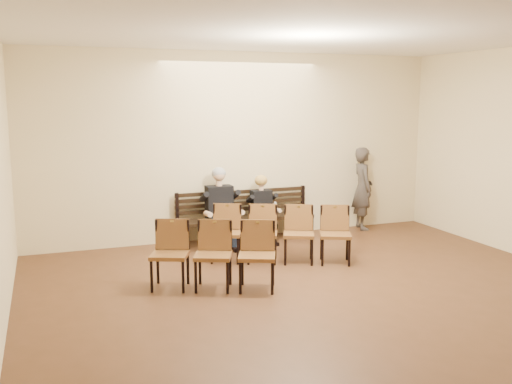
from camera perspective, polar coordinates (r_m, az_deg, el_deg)
ground at (r=6.79m, az=12.70°, el=-13.91°), size 10.00×10.00×0.00m
room_walls at (r=6.91m, az=9.88°, el=8.25°), size 8.02×10.01×3.51m
bench at (r=10.71m, az=-1.00°, el=-3.71°), size 2.60×0.90×0.45m
seated_man at (r=10.33m, az=-3.54°, el=-1.46°), size 0.59×0.82×1.42m
seated_woman at (r=10.63m, az=0.71°, el=-2.02°), size 0.47×0.65×1.10m
laptop at (r=10.21m, az=-2.99°, el=-2.37°), size 0.35×0.27×0.25m
water_bottle at (r=10.46m, az=1.92°, el=-2.18°), size 0.06×0.06×0.21m
bag at (r=10.98m, az=1.12°, el=-3.91°), size 0.40×0.34×0.25m
passerby at (r=11.74m, az=10.63°, el=0.96°), size 0.58×0.77×1.93m
chair_row_front at (r=9.29m, az=2.45°, el=-4.23°), size 2.28×1.39×0.93m
chair_row_back at (r=8.02m, az=-4.31°, el=-6.37°), size 1.80×1.17×0.96m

